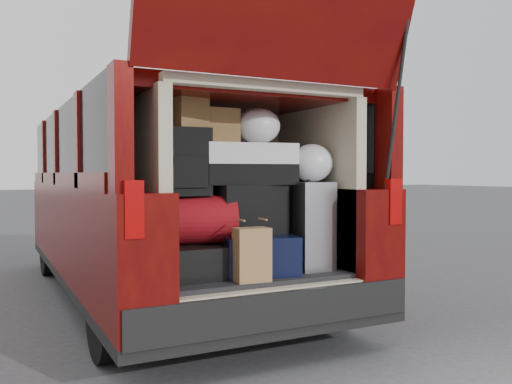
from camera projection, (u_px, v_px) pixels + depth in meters
ground at (254, 360)px, 3.50m from camera, size 80.00×80.00×0.00m
minivan at (166, 204)px, 5.12m from camera, size 1.90×5.35×2.77m
load_floor at (236, 308)px, 3.73m from camera, size 1.24×1.05×0.55m
black_hardshell at (191, 260)px, 3.44m from camera, size 0.37×0.51×0.20m
navy_hardshell at (254, 253)px, 3.61m from camera, size 0.57×0.66×0.25m
silver_roller at (305, 225)px, 3.74m from camera, size 0.25×0.40×0.60m
kraft_bag at (252, 255)px, 3.27m from camera, size 0.22×0.15×0.33m
red_duffel at (198, 220)px, 3.46m from camera, size 0.53×0.40×0.31m
black_soft_case at (250, 209)px, 3.62m from camera, size 0.46×0.27×0.33m
backpack at (186, 162)px, 3.42m from camera, size 0.31×0.19×0.43m
twotone_duffel at (248, 164)px, 3.64m from camera, size 0.65×0.40×0.28m
grocery_sack_lower at (189, 113)px, 3.44m from camera, size 0.24×0.21×0.19m
grocery_sack_upper at (219, 126)px, 3.59m from camera, size 0.23×0.19×0.23m
plastic_bag_center at (258, 126)px, 3.65m from camera, size 0.30×0.28×0.24m
plastic_bag_right at (311, 163)px, 3.70m from camera, size 0.33×0.32×0.26m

